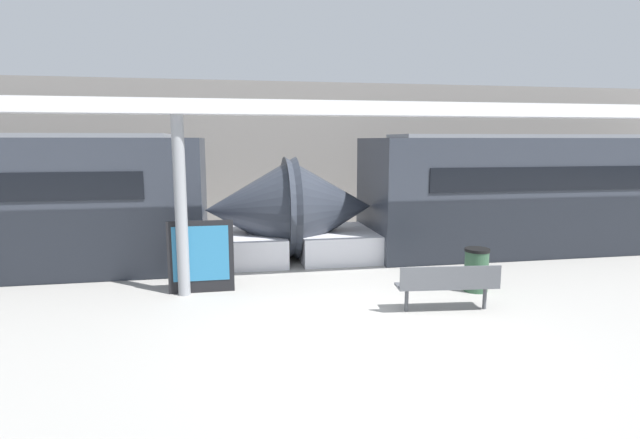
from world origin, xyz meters
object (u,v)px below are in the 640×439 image
poster_board (201,256)px  support_column_near (181,207)px  bench_near (448,283)px  trash_bin (476,270)px  train_left (564,194)px

poster_board → support_column_near: (-0.34, -0.09, 1.02)m
poster_board → bench_near: bearing=-24.4°
trash_bin → bench_near: bearing=-136.4°
bench_near → poster_board: bearing=161.2°
support_column_near → trash_bin: bearing=-8.3°
bench_near → poster_board: size_ratio=1.26×
train_left → bench_near: bearing=-140.8°
support_column_near → train_left: bearing=14.6°
trash_bin → support_column_near: bearing=171.7°
train_left → bench_near: train_left is taller
support_column_near → poster_board: bearing=14.3°
trash_bin → poster_board: 5.58m
trash_bin → support_column_near: 6.04m
bench_near → support_column_near: bearing=163.7°
train_left → poster_board: size_ratio=10.83×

